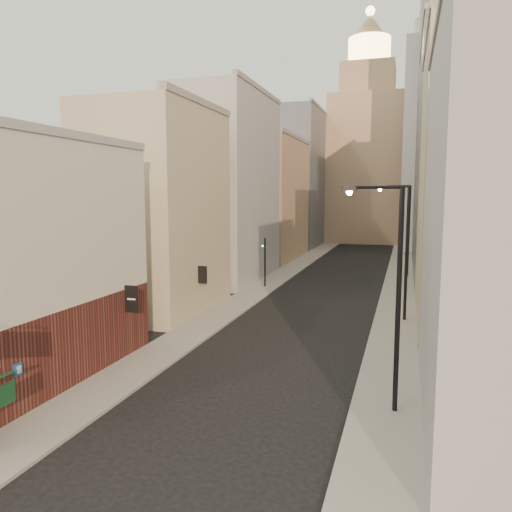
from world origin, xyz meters
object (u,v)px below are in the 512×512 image
(white_tower, at_px, (429,137))
(streetlamp_near, at_px, (393,287))
(streetlamp_far, at_px, (407,225))
(streetlamp_mid, at_px, (404,245))
(traffic_light_left, at_px, (265,254))
(clock_tower, at_px, (367,152))

(white_tower, relative_size, streetlamp_near, 4.29)
(streetlamp_near, bearing_deg, streetlamp_far, 73.71)
(streetlamp_near, xyz_separation_m, streetlamp_far, (0.44, 37.43, 0.40))
(streetlamp_mid, bearing_deg, traffic_light_left, 162.13)
(streetlamp_far, xyz_separation_m, traffic_light_left, (-13.47, -10.93, -2.55))
(streetlamp_near, distance_m, streetlamp_mid, 16.51)
(clock_tower, bearing_deg, traffic_light_left, -95.69)
(clock_tower, distance_m, traffic_light_left, 56.29)
(clock_tower, height_order, streetlamp_mid, clock_tower)
(streetlamp_near, relative_size, streetlamp_far, 0.93)
(clock_tower, height_order, streetlamp_near, clock_tower)
(white_tower, bearing_deg, clock_tower, 128.16)
(streetlamp_far, distance_m, traffic_light_left, 17.53)
(clock_tower, distance_m, streetlamp_far, 45.53)
(clock_tower, bearing_deg, streetlamp_near, -84.60)
(streetlamp_far, bearing_deg, clock_tower, 112.02)
(clock_tower, xyz_separation_m, streetlamp_far, (8.07, -43.26, -11.71))
(streetlamp_near, distance_m, traffic_light_left, 29.61)
(white_tower, distance_m, streetlamp_far, 32.02)
(clock_tower, xyz_separation_m, streetlamp_near, (7.63, -80.69, -12.11))
(white_tower, xyz_separation_m, traffic_light_left, (-16.40, -40.19, -15.23))
(streetlamp_near, relative_size, streetlamp_mid, 0.97)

